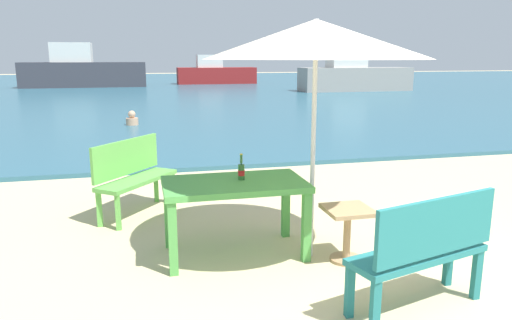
# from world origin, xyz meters

# --- Properties ---
(ground_plane) EXTENTS (120.00, 120.00, 0.00)m
(ground_plane) POSITION_xyz_m (0.00, 0.00, 0.00)
(ground_plane) COLOR beige
(sea_water) EXTENTS (120.00, 50.00, 0.08)m
(sea_water) POSITION_xyz_m (0.00, 30.00, 0.04)
(sea_water) COLOR #2D6075
(sea_water) RESTS_ON ground_plane
(picnic_table_green) EXTENTS (1.40, 0.80, 0.76)m
(picnic_table_green) POSITION_xyz_m (-1.23, 1.37, 0.65)
(picnic_table_green) COLOR #4C9E47
(picnic_table_green) RESTS_ON ground_plane
(beer_bottle_amber) EXTENTS (0.07, 0.07, 0.26)m
(beer_bottle_amber) POSITION_xyz_m (-1.15, 1.42, 0.85)
(beer_bottle_amber) COLOR #2D662D
(beer_bottle_amber) RESTS_ON picnic_table_green
(patio_umbrella) EXTENTS (2.10, 2.10, 2.30)m
(patio_umbrella) POSITION_xyz_m (-0.50, 1.14, 2.12)
(patio_umbrella) COLOR silver
(patio_umbrella) RESTS_ON ground_plane
(side_table_wood) EXTENTS (0.44, 0.44, 0.54)m
(side_table_wood) POSITION_xyz_m (-0.20, 0.94, 0.35)
(side_table_wood) COLOR tan
(side_table_wood) RESTS_ON ground_plane
(bench_teal_center) EXTENTS (1.25, 0.66, 0.95)m
(bench_teal_center) POSITION_xyz_m (-0.03, -0.08, 0.54)
(bench_teal_center) COLOR #237275
(bench_teal_center) RESTS_ON ground_plane
(bench_green_left) EXTENTS (1.03, 1.16, 0.95)m
(bench_green_left) POSITION_xyz_m (-2.23, 2.91, 0.54)
(bench_green_left) COLOR #60B24C
(bench_green_left) RESTS_ON ground_plane
(swimmer_person) EXTENTS (0.34, 0.34, 0.41)m
(swimmer_person) POSITION_xyz_m (-2.36, 10.72, 0.24)
(swimmer_person) COLOR tan
(swimmer_person) RESTS_ON sea_water
(boat_fishing_trawler) EXTENTS (5.69, 1.55, 2.07)m
(boat_fishing_trawler) POSITION_xyz_m (3.31, 31.73, 0.82)
(boat_fishing_trawler) COLOR maroon
(boat_fishing_trawler) RESTS_ON sea_water
(boat_tanker) EXTENTS (6.43, 1.75, 2.34)m
(boat_tanker) POSITION_xyz_m (9.86, 22.34, 0.92)
(boat_tanker) COLOR gray
(boat_tanker) RESTS_ON sea_water
(boat_cargo_ship) EXTENTS (7.72, 2.11, 2.81)m
(boat_cargo_ship) POSITION_xyz_m (-5.67, 29.86, 1.09)
(boat_cargo_ship) COLOR #38383F
(boat_cargo_ship) RESTS_ON sea_water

